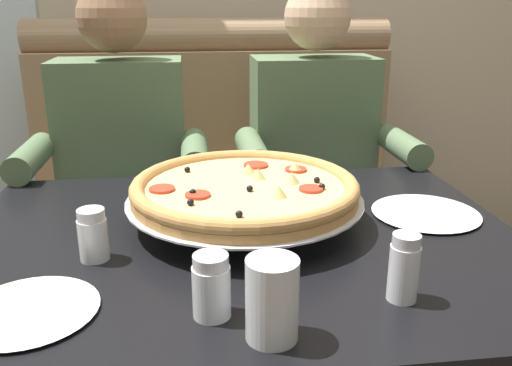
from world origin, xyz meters
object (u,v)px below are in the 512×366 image
Objects in this scene: booth_bench at (219,220)px; dining_table at (242,278)px; shaker_pepper_flakes at (403,272)px; shaker_parmesan at (93,238)px; diner_left at (120,165)px; drinking_glass at (272,303)px; pizza at (245,189)px; diner_right at (319,158)px; plate_near_left at (28,307)px; plate_near_right at (426,210)px; patio_chair at (2,127)px; shaker_oregano at (211,290)px.

dining_table is (0.00, -0.90, 0.24)m from booth_bench.
shaker_parmesan is at bearing 157.97° from shaker_pepper_flakes.
drinking_glass is (0.32, -0.98, 0.08)m from diner_left.
diner_left is 0.65m from pizza.
pizza is (-0.30, -0.56, 0.10)m from diner_right.
booth_bench is 1.21× the size of dining_table.
booth_bench is 11.40× the size of drinking_glass.
plate_near_right is (0.78, 0.31, 0.00)m from plate_near_left.
drinking_glass is at bearing -88.48° from dining_table.
booth_bench is at bearing 139.76° from diner_right.
dining_table is 9.40× the size of drinking_glass.
drinking_glass is (0.01, -0.35, 0.15)m from dining_table.
plate_near_right is at bearing -62.93° from booth_bench.
dining_table is 2.40m from patio_chair.
plate_near_right is at bearing 10.68° from shaker_parmesan.
booth_bench reaches higher than plate_near_left.
drinking_glass reaches higher than shaker_parmesan.
dining_table is 0.71m from diner_left.
booth_bench reaches higher than shaker_oregano.
shaker_oregano is at bearing -104.53° from dining_table.
shaker_pepper_flakes is at bearing -58.84° from diner_left.
shaker_pepper_flakes is (0.23, -0.27, 0.14)m from dining_table.
diner_left is at bearing 92.80° from shaker_parmesan.
drinking_glass reaches higher than shaker_pepper_flakes.
diner_right is at bearing 61.79° from pizza.
diner_right is 0.92m from shaker_parmesan.
diner_left is at bearing -139.76° from booth_bench.
shaker_oregano is 0.29m from plate_near_left.
diner_right is 11.25× the size of shaker_pepper_flakes.
dining_table is 1.34× the size of patio_chair.
diner_left is 12.54× the size of shaker_oregano.
diner_left is 0.95m from shaker_oregano.
pizza reaches higher than shaker_oregano.
shaker_oregano is at bearing -75.20° from diner_left.
drinking_glass is 0.14× the size of patio_chair.
diner_left is 1.06m from shaker_pepper_flakes.
dining_table is 11.34× the size of shaker_oregano.
patio_chair is at bearing 111.61° from shaker_parmesan.
drinking_glass is 2.72m from patio_chair.
pizza is (0.02, 0.08, 0.17)m from dining_table.
drinking_glass is (-0.42, -0.42, 0.04)m from plate_near_right.
shaker_pepper_flakes is 0.13× the size of patio_chair.
plate_near_right is 0.28× the size of patio_chair.
diner_left reaches higher than pizza.
shaker_pepper_flakes is (0.31, 0.01, 0.00)m from shaker_oregano.
shaker_oregano is at bearing 140.54° from drinking_glass.
diner_left is (-0.31, 0.64, 0.07)m from dining_table.
booth_bench reaches higher than shaker_pepper_flakes.
diner_left reaches higher than plate_near_left.
shaker_parmesan is (-0.28, -0.06, 0.14)m from dining_table.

